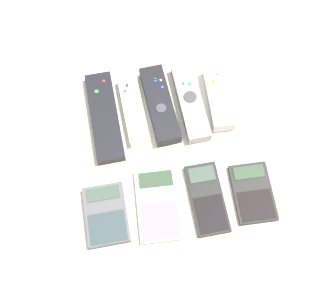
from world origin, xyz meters
The scene contains 10 objects.
ground_plane centered at (0.00, 0.00, 0.00)m, with size 3.00×3.00×0.00m, color beige.
remote_0 centered at (-0.12, 0.13, 0.01)m, with size 0.06×0.22×0.02m.
remote_1 centered at (-0.06, 0.13, 0.01)m, with size 0.05×0.17×0.02m.
remote_2 centered at (0.00, 0.13, 0.01)m, with size 0.06×0.19×0.03m.
remote_3 centered at (0.07, 0.13, 0.01)m, with size 0.05×0.19×0.03m.
remote_4 centered at (0.13, 0.12, 0.01)m, with size 0.05×0.16×0.03m.
calculator_0 centered at (-0.15, -0.09, 0.01)m, with size 0.08×0.12×0.02m.
calculator_1 centered at (-0.04, -0.09, 0.01)m, with size 0.10×0.16×0.01m.
calculator_2 centered at (0.06, -0.10, 0.01)m, with size 0.07×0.15×0.01m.
calculator_3 centered at (0.15, -0.10, 0.01)m, with size 0.08×0.13×0.01m.
Camera 1 is at (-0.08, -0.38, 0.90)m, focal length 50.00 mm.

